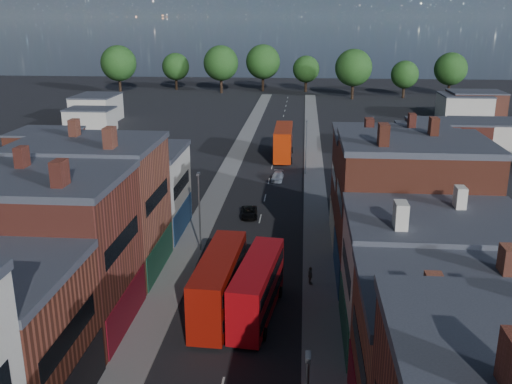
% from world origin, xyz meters
% --- Properties ---
extents(pavement_west, '(3.00, 200.00, 0.12)m').
position_xyz_m(pavement_west, '(-6.50, 50.00, 0.06)').
color(pavement_west, gray).
rests_on(pavement_west, ground).
extents(pavement_east, '(3.00, 200.00, 0.12)m').
position_xyz_m(pavement_east, '(6.50, 50.00, 0.06)').
color(pavement_east, gray).
rests_on(pavement_east, ground).
extents(lamp_post_2, '(0.25, 0.70, 8.12)m').
position_xyz_m(lamp_post_2, '(-5.20, 30.00, 4.70)').
color(lamp_post_2, slate).
rests_on(lamp_post_2, ground).
extents(lamp_post_3, '(0.25, 0.70, 8.12)m').
position_xyz_m(lamp_post_3, '(5.20, 60.00, 4.70)').
color(lamp_post_3, slate).
rests_on(lamp_post_3, ground).
extents(bus_0, '(3.28, 11.31, 4.83)m').
position_xyz_m(bus_0, '(-1.50, 17.84, 2.61)').
color(bus_0, '#9D1309').
rests_on(bus_0, ground).
extents(bus_1, '(3.66, 10.75, 4.55)m').
position_xyz_m(bus_1, '(1.50, 17.63, 2.45)').
color(bus_1, '#BD0A11').
rests_on(bus_1, ground).
extents(bus_2, '(3.11, 12.09, 5.22)m').
position_xyz_m(bus_2, '(1.50, 69.90, 2.82)').
color(bus_2, '#AB2607').
rests_on(bus_2, ground).
extents(car_2, '(2.27, 4.24, 1.13)m').
position_xyz_m(car_2, '(-1.34, 40.55, 0.57)').
color(car_2, black).
rests_on(car_2, ground).
extents(car_3, '(1.78, 3.95, 1.13)m').
position_xyz_m(car_3, '(1.20, 56.46, 0.56)').
color(car_3, silver).
rests_on(car_3, ground).
extents(ped_3, '(0.66, 1.03, 1.62)m').
position_xyz_m(ped_3, '(5.65, 23.33, 0.93)').
color(ped_3, '#5E5B50').
rests_on(ped_3, pavement_east).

